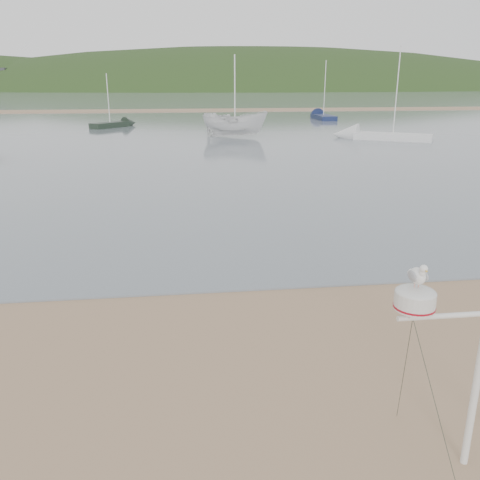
{
  "coord_description": "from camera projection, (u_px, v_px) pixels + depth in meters",
  "views": [
    {
      "loc": [
        1.63,
        -6.48,
        4.61
      ],
      "look_at": [
        2.57,
        1.0,
        2.2
      ],
      "focal_mm": 38.0,
      "sensor_mm": 36.0,
      "label": 1
    }
  ],
  "objects": [
    {
      "name": "mast_rig",
      "position": [
        473.0,
        393.0,
        6.01
      ],
      "size": [
        1.93,
        2.06,
        4.36
      ],
      "color": "silver",
      "rests_on": "ground"
    },
    {
      "name": "hill_ridge",
      "position": [
        211.0,
        132.0,
        237.58
      ],
      "size": [
        620.0,
        180.0,
        80.0
      ],
      "color": "#1D3314",
      "rests_on": "ground"
    },
    {
      "name": "sandbar",
      "position": [
        163.0,
        111.0,
        73.45
      ],
      "size": [
        560.0,
        7.0,
        0.07
      ],
      "primitive_type": "cube",
      "color": "#8F6F52",
      "rests_on": "water"
    },
    {
      "name": "boat_white",
      "position": [
        235.0,
        103.0,
        40.47
      ],
      "size": [
        2.51,
        2.47,
        5.3
      ],
      "primitive_type": "imported",
      "rotation": [
        0.0,
        0.0,
        1.3
      ],
      "color": "silver",
      "rests_on": "water"
    },
    {
      "name": "water",
      "position": [
        167.0,
        96.0,
        132.05
      ],
      "size": [
        560.0,
        256.0,
        0.04
      ],
      "primitive_type": "cube",
      "color": "slate",
      "rests_on": "ground"
    },
    {
      "name": "sailboat_dark_mid",
      "position": [
        120.0,
        124.0,
        49.63
      ],
      "size": [
        4.56,
        4.8,
        5.35
      ],
      "color": "black",
      "rests_on": "ground"
    },
    {
      "name": "far_cottages",
      "position": [
        177.0,
        79.0,
        191.66
      ],
      "size": [
        294.4,
        6.3,
        8.0
      ],
      "color": "white",
      "rests_on": "ground"
    },
    {
      "name": "ground",
      "position": [
        72.0,
        412.0,
        7.33
      ],
      "size": [
        560.0,
        560.0,
        0.0
      ],
      "primitive_type": "plane",
      "color": "#8F6F52",
      "rests_on": "ground"
    },
    {
      "name": "sailboat_blue_far",
      "position": [
        319.0,
        116.0,
        60.07
      ],
      "size": [
        1.77,
        7.09,
        7.03
      ],
      "color": "#131D42",
      "rests_on": "ground"
    },
    {
      "name": "sailboat_white_near",
      "position": [
        365.0,
        135.0,
        39.68
      ],
      "size": [
        7.47,
        5.37,
        7.5
      ],
      "color": "silver",
      "rests_on": "ground"
    }
  ]
}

